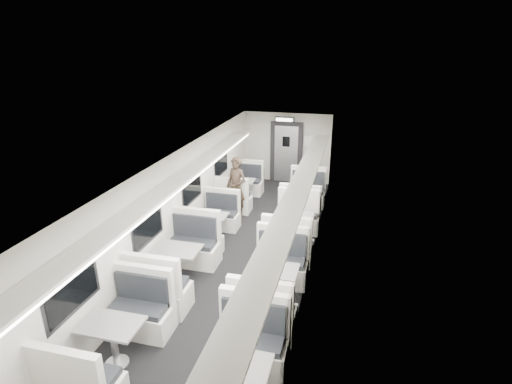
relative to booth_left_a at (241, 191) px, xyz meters
The scene contains 18 objects.
room 3.95m from the booth_left_a, 74.99° to the right, with size 3.24×12.24×2.64m.
booth_left_a is the anchor object (origin of this frame).
booth_left_b 2.62m from the booth_left_a, 90.00° to the right, with size 0.96×1.95×1.04m.
booth_left_c 4.59m from the booth_left_a, 90.00° to the right, with size 1.12×2.28×1.22m.
booth_left_d 6.85m from the booth_left_a, 90.00° to the right, with size 1.06×2.15×1.15m.
booth_right_a 2.08m from the booth_left_a, 16.05° to the right, with size 1.07×2.16×1.16m.
booth_right_b 3.10m from the booth_left_a, 49.78° to the right, with size 1.09×2.21×1.18m.
booth_right_c 5.21m from the booth_left_a, 67.44° to the right, with size 1.08×2.20×1.17m.
passenger 1.21m from the booth_left_a, 80.00° to the right, with size 0.63×0.41×1.72m, color black.
window_a 1.15m from the booth_left_a, 145.98° to the right, with size 0.02×1.18×0.84m, color black.
window_b 2.76m from the booth_left_a, 100.92° to the right, with size 0.02×1.18×0.84m, color black.
window_c 4.86m from the booth_left_a, 95.89° to the right, with size 0.02×1.18×0.84m, color black.
window_d 7.02m from the booth_left_a, 94.03° to the right, with size 0.02×1.18×0.84m, color black.
luggage_rack_left 4.33m from the booth_left_a, 93.47° to the right, with size 0.46×10.40×0.09m.
luggage_rack_right 4.87m from the booth_left_a, 60.88° to the right, with size 0.46×10.40×0.09m.
vestibule_door 2.51m from the booth_left_a, 65.58° to the left, with size 1.10×0.13×2.10m.
exit_sign 2.76m from the booth_left_a, 59.75° to the left, with size 0.62×0.12×0.16m.
wall_notice 3.03m from the booth_left_a, 51.38° to the left, with size 0.32×0.02×0.40m, color silver.
Camera 1 is at (2.22, -7.24, 4.62)m, focal length 28.00 mm.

